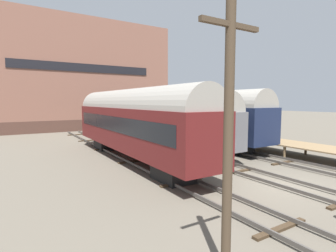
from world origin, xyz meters
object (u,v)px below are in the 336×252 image
(train_car_navy, at_px, (196,114))
(bench, at_px, (267,134))
(train_car_grey, at_px, (166,118))
(utility_pole, at_px, (228,132))
(train_car_maroon, at_px, (132,120))

(train_car_navy, distance_m, bench, 7.34)
(train_car_navy, relative_size, bench, 12.65)
(train_car_grey, height_order, bench, train_car_grey)
(train_car_navy, xyz_separation_m, utility_pole, (-12.22, -17.06, 0.62))
(train_car_maroon, xyz_separation_m, train_car_grey, (4.45, 2.52, -0.13))
(train_car_maroon, height_order, train_car_grey, train_car_maroon)
(train_car_navy, relative_size, utility_pole, 2.52)
(train_car_navy, bearing_deg, train_car_maroon, -157.07)
(train_car_navy, relative_size, train_car_grey, 1.07)
(train_car_maroon, bearing_deg, train_car_navy, 22.93)
(train_car_navy, xyz_separation_m, bench, (2.87, -6.58, -1.54))
(train_car_maroon, distance_m, train_car_navy, 9.67)
(train_car_grey, bearing_deg, bench, -36.12)
(train_car_grey, relative_size, utility_pole, 2.35)
(bench, relative_size, utility_pole, 0.20)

